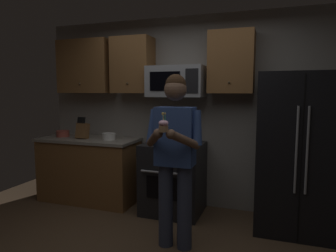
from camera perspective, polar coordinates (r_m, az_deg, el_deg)
name	(u,v)px	position (r m, az deg, el deg)	size (l,w,h in m)	color
wall_back	(192,113)	(4.25, 4.60, 2.53)	(4.40, 0.10, 2.60)	gray
oven_range	(173,178)	(4.07, 1.01, -9.65)	(0.76, 0.70, 0.93)	black
microwave	(176,82)	(4.02, 1.58, 8.31)	(0.74, 0.41, 0.40)	#9EA0A5
refrigerator	(299,153)	(3.75, 23.24, -4.68)	(0.90, 0.75, 1.80)	black
cabinet_row_upper	(138,65)	(4.29, -5.68, 11.24)	(2.78, 0.36, 0.76)	brown
counter_left	(89,169)	(4.64, -14.50, -7.82)	(1.44, 0.66, 0.92)	brown
knife_block	(82,130)	(4.53, -15.72, -0.80)	(0.16, 0.15, 0.32)	brown
bowl_large_white	(109,136)	(4.36, -11.02, -1.87)	(0.19, 0.19, 0.09)	white
bowl_small_colored	(63,133)	(4.81, -19.09, -1.32)	(0.20, 0.20, 0.09)	#B24C3F
person	(175,152)	(3.04, 1.30, -4.86)	(0.60, 0.48, 1.76)	#383F59
cupcake	(164,126)	(2.68, -0.84, 0.07)	(0.09, 0.09, 0.17)	#A87F56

